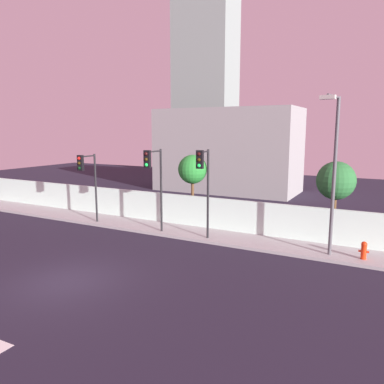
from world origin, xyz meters
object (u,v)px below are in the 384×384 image
object	(u,v)px
roadside_tree_midleft	(336,181)
traffic_light_right	(204,175)
roadside_tree_leftmost	(193,170)
traffic_light_left	(87,173)
street_lamp_curbside	(333,165)
traffic_light_center	(154,173)
fire_hydrant	(364,250)

from	to	relation	value
roadside_tree_midleft	traffic_light_right	bearing A→B (deg)	-145.26
roadside_tree_midleft	roadside_tree_leftmost	bearing A→B (deg)	180.00
roadside_tree_leftmost	roadside_tree_midleft	bearing A→B (deg)	-0.00
roadside_tree_midleft	traffic_light_left	bearing A→B (deg)	-162.79
street_lamp_curbside	roadside_tree_leftmost	bearing A→B (deg)	158.51
traffic_light_center	street_lamp_curbside	size ratio (longest dim) A/B	0.65
traffic_light_right	traffic_light_center	bearing A→B (deg)	-175.61
traffic_light_left	fire_hydrant	xyz separation A→B (m)	(15.20, 0.98, -2.68)
traffic_light_left	street_lamp_curbside	bearing A→B (deg)	2.87
traffic_light_center	fire_hydrant	world-z (taller)	traffic_light_center
roadside_tree_leftmost	fire_hydrant	bearing A→B (deg)	-17.24
fire_hydrant	roadside_tree_leftmost	xyz separation A→B (m)	(-10.30, 3.20, 2.75)
fire_hydrant	street_lamp_curbside	bearing A→B (deg)	-168.88
traffic_light_right	roadside_tree_midleft	size ratio (longest dim) A/B	1.12
roadside_tree_leftmost	roadside_tree_midleft	size ratio (longest dim) A/B	1.02
traffic_light_center	roadside_tree_midleft	xyz separation A→B (m)	(8.66, 4.24, -0.39)
traffic_light_center	fire_hydrant	distance (m)	10.86
traffic_light_left	traffic_light_right	size ratio (longest dim) A/B	0.90
traffic_light_left	traffic_light_right	bearing A→B (deg)	1.14
traffic_light_center	street_lamp_curbside	bearing A→B (deg)	4.83
street_lamp_curbside	roadside_tree_midleft	distance (m)	3.68
traffic_light_left	street_lamp_curbside	xyz separation A→B (m)	(13.75, 0.69, 1.06)
traffic_light_right	roadside_tree_midleft	world-z (taller)	traffic_light_right
street_lamp_curbside	roadside_tree_midleft	bearing A→B (deg)	94.56
traffic_light_left	roadside_tree_leftmost	world-z (taller)	traffic_light_left
fire_hydrant	traffic_light_right	bearing A→B (deg)	-173.77
traffic_light_right	roadside_tree_leftmost	world-z (taller)	traffic_light_right
traffic_light_center	roadside_tree_leftmost	world-z (taller)	traffic_light_center
traffic_light_center	street_lamp_curbside	xyz separation A→B (m)	(8.94, 0.76, 0.77)
street_lamp_curbside	roadside_tree_leftmost	distance (m)	9.56
traffic_light_left	traffic_light_right	distance (m)	7.68
traffic_light_left	traffic_light_right	world-z (taller)	traffic_light_right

